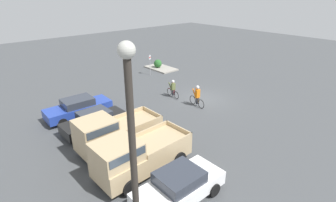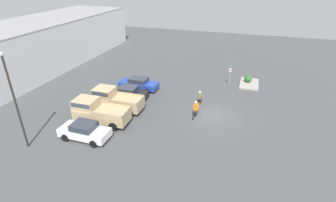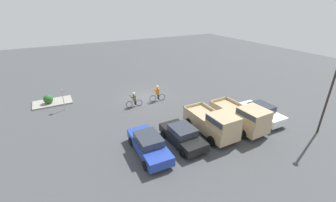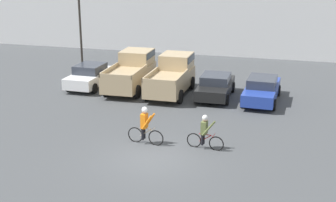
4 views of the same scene
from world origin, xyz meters
TOP-DOWN VIEW (x-y plane):
  - ground_plane at (0.00, 0.00)m, footprint 80.00×80.00m
  - sedan_0 at (-7.43, 9.83)m, footprint 2.06×4.40m
  - pickup_truck_0 at (-4.64, 10.20)m, footprint 2.42×5.33m
  - pickup_truck_1 at (-1.83, 9.93)m, footprint 2.31×5.13m
  - sedan_1 at (0.97, 9.71)m, footprint 2.11×4.42m
  - sedan_2 at (3.77, 9.64)m, footprint 2.07×4.85m
  - cyclist_0 at (1.97, 1.65)m, footprint 1.74×0.50m
  - cyclist_1 at (-0.80, 1.48)m, footprint 1.80×0.50m
  - fire_lane_sign at (8.49, -0.84)m, footprint 0.11×0.29m
  - lamppost at (-9.93, 13.75)m, footprint 0.36×0.36m
  - curb_island at (9.55, -3.32)m, footprint 3.87×2.29m
  - shrub at (9.89, -3.10)m, footprint 0.96×0.96m

SIDE VIEW (x-z plane):
  - ground_plane at x=0.00m, z-range 0.00..0.00m
  - curb_island at x=9.55m, z-range 0.00..0.15m
  - shrub at x=9.89m, z-range 0.15..1.11m
  - sedan_1 at x=0.97m, z-range 0.00..1.44m
  - sedan_2 at x=3.77m, z-range 0.00..1.48m
  - sedan_0 at x=-7.43m, z-range 0.00..1.52m
  - cyclist_0 at x=1.97m, z-range 0.01..1.64m
  - cyclist_1 at x=-0.80m, z-range 0.02..1.83m
  - pickup_truck_1 at x=-1.83m, z-range 0.03..2.34m
  - pickup_truck_0 at x=-4.64m, z-range 0.03..2.36m
  - fire_lane_sign at x=8.49m, z-range 0.24..2.57m
  - lamppost at x=-9.93m, z-range 0.61..8.72m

